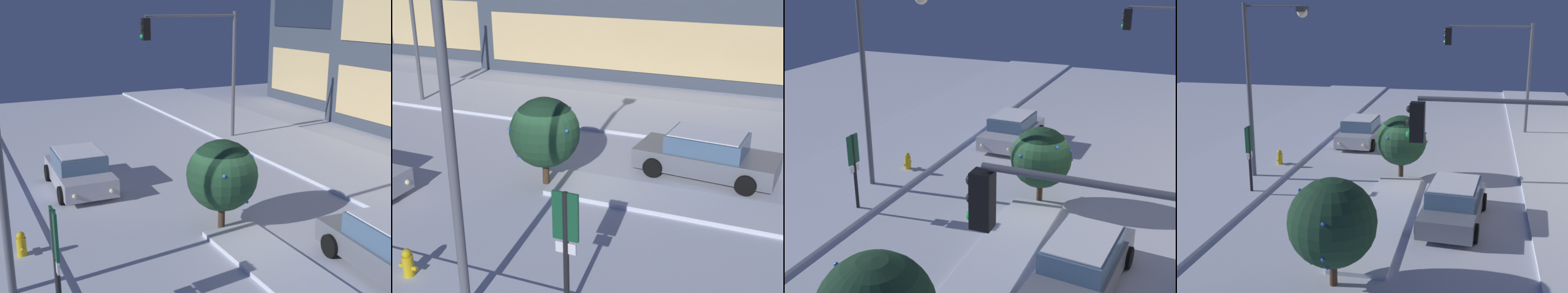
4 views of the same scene
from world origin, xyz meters
TOP-DOWN VIEW (x-y plane):
  - ground at (0.00, 0.00)m, footprint 52.00×52.00m
  - curb_strip_near at (0.00, -7.81)m, footprint 52.00×5.20m
  - median_strip at (4.44, 0.05)m, footprint 9.00×1.80m
  - car_near at (-5.96, -3.13)m, footprint 4.40×2.21m
  - car_far at (4.29, 2.55)m, footprint 4.81×2.39m
  - traffic_light_corner_far_right at (9.39, 4.19)m, footprint 0.32×4.61m
  - traffic_light_corner_far_left at (-10.07, 4.04)m, footprint 0.32×5.12m
  - street_lamp_arched at (0.98, -5.73)m, footprint 0.56×2.81m
  - fire_hydrant at (-0.90, -5.99)m, footprint 0.48×0.26m
  - parking_info_sign at (2.97, -5.75)m, footprint 0.55×0.12m
  - decorated_tree_median at (-0.35, -0.04)m, footprint 2.23×2.23m
  - decorated_tree_left_of_median at (9.45, -0.46)m, footprint 2.47×2.47m

SIDE VIEW (x-z plane):
  - ground at x=0.00m, z-range 0.00..0.00m
  - curb_strip_near at x=0.00m, z-range 0.00..0.14m
  - median_strip at x=4.44m, z-range 0.00..0.14m
  - fire_hydrant at x=-0.90m, z-range -0.01..0.82m
  - car_near at x=-5.96m, z-range -0.04..1.46m
  - car_far at x=4.29m, z-range -0.04..1.46m
  - decorated_tree_median at x=-0.35m, z-range 0.31..3.17m
  - parking_info_sign at x=2.97m, z-range 0.40..3.26m
  - decorated_tree_left_of_median at x=9.45m, z-range 0.32..3.43m
  - traffic_light_corner_far_right at x=9.39m, z-range 1.07..6.62m
  - traffic_light_corner_far_left at x=-10.07m, z-range 1.32..7.85m
  - street_lamp_arched at x=0.98m, z-range 1.16..8.81m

